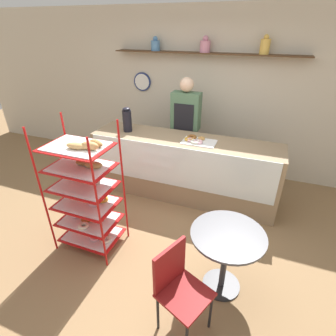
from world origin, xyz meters
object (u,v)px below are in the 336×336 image
Objects in this scene: cafe_chair at (178,283)px; donut_tray_counter at (196,140)px; pastry_rack at (86,193)px; person_worker at (185,128)px; coffee_carafe at (127,120)px; cafe_table at (226,248)px.

donut_tray_counter is (-0.41, 1.94, 0.45)m from cafe_chair.
donut_tray_counter is at bearing 57.10° from pastry_rack.
person_worker is 0.94m from coffee_carafe.
person_worker is 2.24m from cafe_table.
pastry_rack is at bearing -122.90° from donut_tray_counter.
coffee_carafe is (-1.81, 1.46, 0.60)m from cafe_table.
donut_tray_counter reaches higher than cafe_chair.
pastry_rack is 1.47m from coffee_carafe.
coffee_carafe reaches higher than cafe_table.
coffee_carafe is at bearing 60.05° from cafe_chair.
person_worker reaches higher than donut_tray_counter.
coffee_carafe is at bearing -147.76° from person_worker.
cafe_table is 1.65m from donut_tray_counter.
coffee_carafe reaches higher than cafe_chair.
cafe_chair is (1.29, -0.58, -0.22)m from pastry_rack.
coffee_carafe is 1.11m from donut_tray_counter.
cafe_table is at bearing -8.03° from cafe_chair.
cafe_table is (1.60, -0.06, -0.20)m from pastry_rack.
cafe_chair is at bearing -24.14° from pastry_rack.
pastry_rack is at bearing 177.96° from cafe_table.
cafe_chair is at bearing -52.86° from coffee_carafe.
donut_tray_counter is at bearing 34.73° from cafe_chair.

